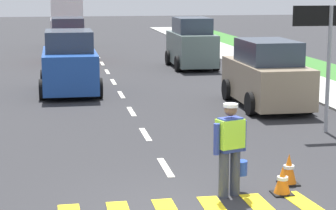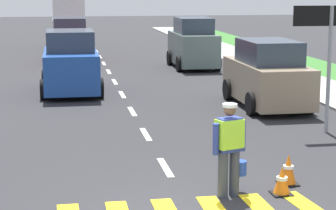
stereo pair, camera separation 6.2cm
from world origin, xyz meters
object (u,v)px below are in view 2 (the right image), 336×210
Objects in this scene: traffic_cone_near at (288,169)px; car_parked_far at (193,45)px; car_oncoming_second at (70,41)px; lane_direction_sign at (321,38)px; car_parked_curbside at (267,76)px; delivery_truck at (69,21)px; traffic_cone_far at (282,181)px; road_worker at (230,145)px; car_oncoming_lead at (71,64)px.

car_parked_far reaches higher than traffic_cone_near.
car_oncoming_second is (-5.45, 3.43, -0.06)m from car_parked_far.
lane_direction_sign reaches higher than car_parked_curbside.
traffic_cone_near is 27.92m from delivery_truck.
traffic_cone_far is 21.47m from car_oncoming_second.
road_worker is 0.40× the size of car_parked_curbside.
road_worker is at bearing -112.63° from car_parked_curbside.
car_parked_far reaches higher than car_parked_curbside.
traffic_cone_near is at bearing -79.98° from car_oncoming_second.
car_parked_curbside is (2.11, 7.63, 0.66)m from traffic_cone_near.
road_worker is 11.95m from car_oncoming_lead.
lane_direction_sign reaches higher than car_parked_far.
road_worker is 3.21× the size of traffic_cone_far.
car_parked_curbside is at bearing -66.15° from car_oncoming_second.
traffic_cone_near is 1.14× the size of traffic_cone_far.
traffic_cone_near is at bearing 19.40° from road_worker.
car_parked_curbside reaches higher than traffic_cone_near.
car_parked_far is at bearing 46.97° from car_oncoming_lead.
car_oncoming_second is (-3.33, 21.20, 0.74)m from traffic_cone_far.
lane_direction_sign is 17.74m from car_oncoming_second.
road_worker is 0.36× the size of delivery_truck.
traffic_cone_near is 0.15× the size of car_oncoming_lead.
delivery_truck is at bearing 105.84° from car_parked_curbside.
car_parked_curbside is at bearing -31.38° from car_oncoming_lead.
car_parked_far is at bearing 83.20° from traffic_cone_far.
delivery_truck is (-2.31, 28.10, 0.68)m from road_worker.
car_oncoming_lead is (-5.91, 3.60, 0.05)m from car_parked_curbside.
traffic_cone_far is at bearing -106.54° from car_parked_curbside.
car_oncoming_lead is (-5.60, -6.00, -0.05)m from car_parked_far.
delivery_truck reaches higher than car_oncoming_lead.
car_parked_far is (-0.44, 13.25, -1.35)m from lane_direction_sign.
road_worker is at bearing -99.82° from car_parked_far.
traffic_cone_near is 0.13× the size of delivery_truck.
traffic_cone_near is 20.99m from car_oncoming_second.
car_parked_curbside is at bearing -88.16° from car_parked_far.
traffic_cone_near is (1.26, 0.44, -0.64)m from road_worker.
traffic_cone_near is at bearing 59.44° from traffic_cone_far.
lane_direction_sign is 5.63m from traffic_cone_far.
car_oncoming_lead is at bearing -90.78° from delivery_truck.
car_parked_far is (5.37, -10.43, -0.55)m from delivery_truck.
car_parked_curbside is (3.37, 8.08, 0.03)m from road_worker.
traffic_cone_far is at bearing -96.80° from car_parked_far.
traffic_cone_far is 17.92m from car_parked_far.
car_oncoming_lead reaches higher than car_oncoming_second.
car_parked_curbside is (-0.13, 3.65, -1.45)m from lane_direction_sign.
road_worker reaches higher than traffic_cone_near.
car_oncoming_second is 1.06× the size of car_oncoming_lead.
traffic_cone_far is at bearing -120.56° from traffic_cone_near.
lane_direction_sign is at bearing 60.63° from traffic_cone_near.
car_parked_far is at bearing 80.18° from road_worker.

